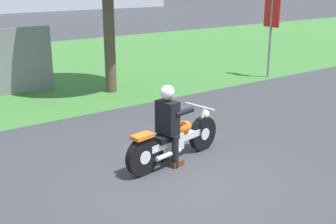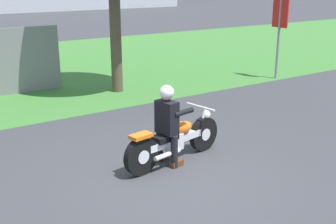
# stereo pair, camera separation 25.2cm
# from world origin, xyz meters

# --- Properties ---
(ground) EXTENTS (120.00, 120.00, 0.00)m
(ground) POSITION_xyz_m (0.00, 0.00, 0.00)
(ground) COLOR #38383D
(grass_verge) EXTENTS (60.00, 12.00, 0.01)m
(grass_verge) POSITION_xyz_m (0.00, 9.92, 0.00)
(grass_verge) COLOR #3D7533
(grass_verge) RESTS_ON ground
(motorcycle_lead) EXTENTS (2.13, 0.72, 0.88)m
(motorcycle_lead) POSITION_xyz_m (0.35, 0.58, 0.39)
(motorcycle_lead) COLOR black
(motorcycle_lead) RESTS_ON ground
(rider_lead) EXTENTS (0.60, 0.52, 1.40)m
(rider_lead) POSITION_xyz_m (0.18, 0.55, 0.82)
(rider_lead) COLOR black
(rider_lead) RESTS_ON ground
(sign_banner) EXTENTS (0.08, 0.60, 2.60)m
(sign_banner) POSITION_xyz_m (6.69, 4.13, 1.72)
(sign_banner) COLOR gray
(sign_banner) RESTS_ON ground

